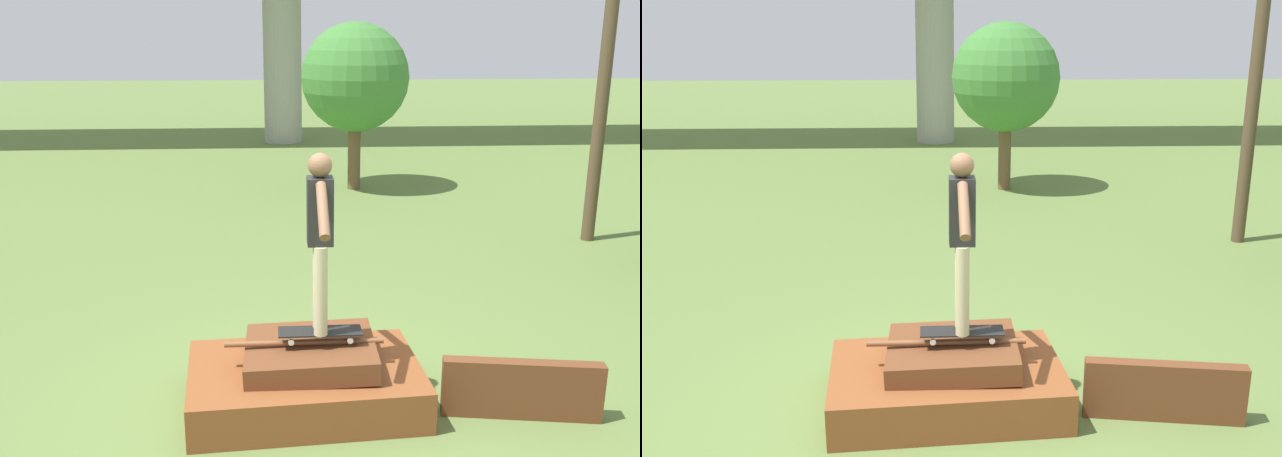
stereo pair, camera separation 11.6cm
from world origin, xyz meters
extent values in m
plane|color=olive|center=(0.00, 0.00, 0.00)|extent=(80.00, 80.00, 0.00)
cube|color=brown|center=(0.00, 0.00, 0.19)|extent=(2.18, 1.49, 0.39)
cube|color=brown|center=(0.05, 0.05, 0.49)|extent=(1.18, 1.00, 0.25)
cylinder|color=brown|center=(0.00, 0.00, 0.62)|extent=(1.42, 0.05, 0.05)
cube|color=brown|center=(1.89, -0.33, 0.27)|extent=(1.39, 0.35, 0.53)
cube|color=black|center=(0.14, 0.00, 0.72)|extent=(0.75, 0.23, 0.01)
cylinder|color=silver|center=(0.40, 0.10, 0.67)|extent=(0.05, 0.03, 0.05)
cylinder|color=silver|center=(0.40, -0.09, 0.67)|extent=(0.05, 0.03, 0.05)
cylinder|color=silver|center=(-0.12, 0.10, 0.67)|extent=(0.05, 0.03, 0.05)
cylinder|color=silver|center=(-0.12, -0.10, 0.67)|extent=(0.05, 0.03, 0.05)
cylinder|color=#C6B78E|center=(0.14, 0.09, 1.13)|extent=(0.12, 0.12, 0.81)
cylinder|color=#C6B78E|center=(0.14, -0.08, 1.13)|extent=(0.12, 0.12, 0.81)
cube|color=black|center=(0.14, 0.00, 1.83)|extent=(0.22, 0.21, 0.58)
sphere|color=brown|center=(0.14, 0.00, 2.22)|extent=(0.21, 0.21, 0.21)
cylinder|color=brown|center=(0.14, 0.34, 1.92)|extent=(0.09, 0.52, 0.39)
cylinder|color=brown|center=(0.14, -0.34, 1.92)|extent=(0.09, 0.52, 0.39)
cylinder|color=#A8A59E|center=(0.00, 15.32, 2.96)|extent=(1.10, 1.10, 5.92)
cylinder|color=brown|center=(1.41, 8.86, 0.69)|extent=(0.26, 0.26, 1.38)
sphere|color=#428438|center=(1.41, 8.86, 2.32)|extent=(2.21, 2.21, 2.21)
camera|label=1|loc=(-0.22, -5.83, 3.34)|focal=40.00mm
camera|label=2|loc=(-0.11, -5.83, 3.34)|focal=40.00mm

